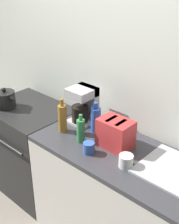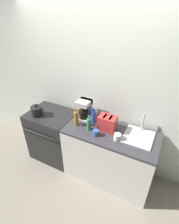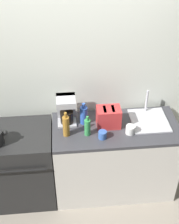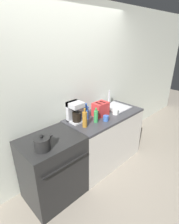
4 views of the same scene
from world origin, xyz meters
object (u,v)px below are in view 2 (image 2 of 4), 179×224
stove (53,135)px  coffee_maker (85,109)px  kettle (37,111)px  cup_white (117,137)px  toaster (107,123)px  cup_blue (96,133)px  bottle_blue (94,116)px  bottle_green (89,124)px  bottle_amber (76,118)px

stove → coffee_maker: size_ratio=2.98×
stove → coffee_maker: coffee_maker is taller
kettle → cup_white: 1.36m
toaster → coffee_maker: 0.45m
cup_white → cup_blue: bearing=-170.9°
cup_blue → bottle_blue: bearing=122.5°
cup_blue → cup_white: cup_white is taller
toaster → bottle_green: size_ratio=1.08×
kettle → toaster: toaster is taller
coffee_maker → bottle_blue: size_ratio=1.23×
stove → kettle: kettle is taller
coffee_maker → bottle_amber: 0.24m
stove → coffee_maker: bearing=17.3°
coffee_maker → cup_blue: bearing=-42.2°
kettle → bottle_blue: (0.90, 0.24, 0.03)m
cup_white → bottle_green: bearing=177.1°
kettle → cup_white: size_ratio=2.41×
stove → bottle_amber: bottle_amber is taller
toaster → cup_blue: (-0.09, -0.19, -0.07)m
cup_blue → cup_white: bearing=9.1°
toaster → bottle_blue: 0.26m
kettle → coffee_maker: 0.78m
bottle_amber → cup_blue: bearing=-12.8°
toaster → bottle_green: (-0.23, -0.12, -0.01)m
cup_white → kettle: bearing=-178.9°
bottle_green → cup_white: (0.44, -0.02, -0.05)m
kettle → bottle_amber: bottle_amber is taller
bottle_amber → bottle_blue: bearing=43.1°
bottle_blue → cup_blue: 0.32m
toaster → cup_white: size_ratio=2.54×
bottle_blue → cup_white: (0.46, -0.21, -0.06)m
bottle_amber → cup_blue: size_ratio=3.33×
stove → cup_blue: 1.03m
stove → bottle_blue: bearing=9.2°
bottle_amber → cup_blue: (0.36, -0.08, -0.08)m
stove → bottle_green: 0.93m
stove → bottle_amber: 0.78m
coffee_maker → bottle_green: (0.20, -0.24, -0.06)m
bottle_green → bottle_amber: (-0.21, 0.01, 0.02)m
bottle_green → toaster: bearing=27.9°
kettle → coffee_maker: bearing=22.2°
toaster → bottle_blue: bottle_blue is taller
bottle_green → cup_blue: (0.15, -0.07, -0.05)m
bottle_green → stove: bearing=174.5°
bottle_blue → bottle_amber: bearing=-136.9°
kettle → cup_white: (1.36, 0.03, -0.03)m
bottle_blue → cup_white: size_ratio=2.59×
kettle → toaster: 1.16m
toaster → bottle_blue: bearing=164.9°
toaster → bottle_green: bearing=-152.1°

